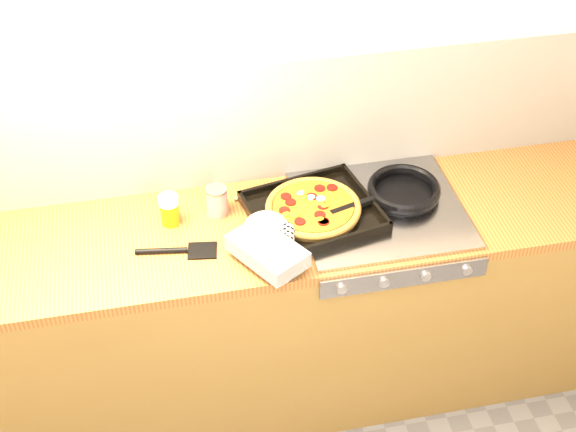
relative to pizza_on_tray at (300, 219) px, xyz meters
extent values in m
plane|color=#BEB1A0|center=(-0.14, 0.34, 0.30)|extent=(3.20, 0.00, 3.20)
cube|color=white|center=(-0.14, 0.33, 0.20)|extent=(3.20, 0.02, 0.50)
cube|color=brown|center=(-0.14, 0.04, -0.52)|extent=(3.20, 0.60, 0.86)
cube|color=#98602F|center=(-0.14, 0.04, -0.07)|extent=(3.20, 0.60, 0.04)
cube|color=#949499|center=(0.31, -0.26, -0.10)|extent=(0.60, 0.03, 0.08)
cylinder|color=#A5A5AA|center=(0.09, -0.27, -0.10)|extent=(0.04, 0.02, 0.04)
cylinder|color=#A5A5AA|center=(0.24, -0.27, -0.10)|extent=(0.04, 0.02, 0.04)
cylinder|color=#A5A5AA|center=(0.39, -0.27, -0.10)|extent=(0.04, 0.02, 0.04)
cylinder|color=#A5A5AA|center=(0.54, -0.27, -0.10)|extent=(0.04, 0.02, 0.04)
cube|color=#949499|center=(0.31, 0.04, -0.04)|extent=(0.60, 0.56, 0.02)
cube|color=black|center=(0.06, 0.05, -0.02)|extent=(0.51, 0.47, 0.01)
cube|color=black|center=(0.02, 0.23, -0.01)|extent=(0.44, 0.10, 0.02)
cube|color=black|center=(0.10, -0.13, -0.01)|extent=(0.44, 0.10, 0.02)
cube|color=black|center=(0.27, 0.09, -0.01)|extent=(0.09, 0.38, 0.02)
cube|color=black|center=(-0.15, 0.01, -0.01)|extent=(0.09, 0.38, 0.02)
cylinder|color=olive|center=(0.06, 0.05, -0.01)|extent=(0.39, 0.39, 0.02)
torus|color=olive|center=(0.06, 0.05, 0.00)|extent=(0.41, 0.41, 0.03)
cylinder|color=orange|center=(0.06, 0.05, 0.01)|extent=(0.35, 0.35, 0.01)
cylinder|color=maroon|center=(0.09, 0.04, 0.01)|extent=(0.05, 0.05, 0.01)
cylinder|color=maroon|center=(-0.03, 0.12, 0.01)|extent=(0.05, 0.05, 0.01)
cylinder|color=maroon|center=(0.07, -0.05, 0.01)|extent=(0.05, 0.05, 0.01)
cylinder|color=maroon|center=(-0.05, 0.04, 0.01)|extent=(0.05, 0.05, 0.01)
cylinder|color=maroon|center=(0.11, 0.14, 0.01)|extent=(0.05, 0.05, 0.01)
cylinder|color=maroon|center=(0.07, 0.10, 0.01)|extent=(0.05, 0.05, 0.01)
cylinder|color=maroon|center=(-0.01, -0.03, 0.01)|extent=(0.05, 0.05, 0.01)
cylinder|color=maroon|center=(0.15, 0.14, 0.01)|extent=(0.05, 0.05, 0.01)
cylinder|color=maroon|center=(0.08, -0.05, 0.01)|extent=(0.05, 0.05, 0.01)
cylinder|color=maroon|center=(0.07, -0.01, 0.01)|extent=(0.05, 0.05, 0.01)
cylinder|color=maroon|center=(-0.02, 0.08, 0.01)|extent=(0.05, 0.05, 0.01)
ellipsoid|color=orange|center=(-0.02, 0.02, 0.02)|extent=(0.04, 0.03, 0.01)
ellipsoid|color=orange|center=(-0.05, 0.02, 0.02)|extent=(0.04, 0.03, 0.01)
ellipsoid|color=orange|center=(0.04, 0.10, 0.02)|extent=(0.04, 0.03, 0.01)
ellipsoid|color=orange|center=(0.03, 0.14, 0.02)|extent=(0.04, 0.03, 0.01)
ellipsoid|color=orange|center=(0.06, -0.03, 0.02)|extent=(0.04, 0.03, 0.01)
ellipsoid|color=orange|center=(0.10, 0.04, 0.02)|extent=(0.04, 0.03, 0.01)
ellipsoid|color=orange|center=(0.09, 0.05, 0.02)|extent=(0.04, 0.03, 0.01)
ellipsoid|color=orange|center=(-0.01, 0.00, 0.02)|extent=(0.04, 0.03, 0.01)
ellipsoid|color=orange|center=(0.05, 0.13, 0.02)|extent=(0.04, 0.03, 0.01)
ellipsoid|color=silver|center=(0.03, 0.13, 0.01)|extent=(0.04, 0.04, 0.01)
ellipsoid|color=silver|center=(0.06, 0.09, 0.01)|extent=(0.04, 0.04, 0.01)
ellipsoid|color=silver|center=(0.10, 0.08, 0.01)|extent=(0.04, 0.04, 0.01)
cube|color=black|center=(-0.15, -0.16, 0.01)|extent=(0.27, 0.31, 0.06)
ellipsoid|color=black|center=(-0.13, -0.03, 0.01)|extent=(0.18, 0.18, 0.06)
cylinder|color=black|center=(-0.07, -0.11, 0.01)|extent=(0.08, 0.12, 0.06)
cylinder|color=black|center=(0.42, 0.09, -0.03)|extent=(0.31, 0.31, 0.01)
torus|color=black|center=(0.42, 0.09, 0.00)|extent=(0.34, 0.34, 0.03)
cube|color=black|center=(0.21, 0.03, 0.00)|extent=(0.19, 0.08, 0.02)
cylinder|color=maroon|center=(-0.28, 0.15, 0.01)|extent=(0.10, 0.10, 0.10)
cylinder|color=#B2B2B7|center=(-0.28, 0.15, 0.06)|extent=(0.10, 0.10, 0.01)
cylinder|color=#B2B2B7|center=(-0.28, 0.15, -0.04)|extent=(0.10, 0.10, 0.01)
cylinder|color=orange|center=(-0.45, 0.13, 0.00)|extent=(0.08, 0.08, 0.09)
cylinder|color=silver|center=(-0.45, 0.13, 0.06)|extent=(0.08, 0.08, 0.03)
cylinder|color=#A97647|center=(-0.08, 0.21, -0.04)|extent=(0.26, 0.03, 0.02)
ellipsoid|color=#A97647|center=(0.06, 0.22, -0.04)|extent=(0.06, 0.04, 0.02)
cube|color=black|center=(-0.36, -0.05, -0.04)|extent=(0.11, 0.10, 0.01)
cylinder|color=black|center=(-0.50, -0.03, -0.04)|extent=(0.18, 0.05, 0.02)
camera|label=1|loc=(-0.48, -2.12, 1.84)|focal=50.00mm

